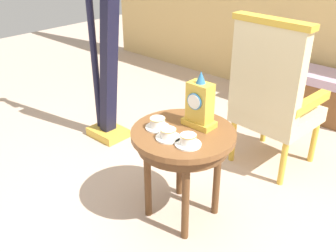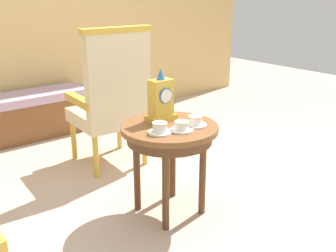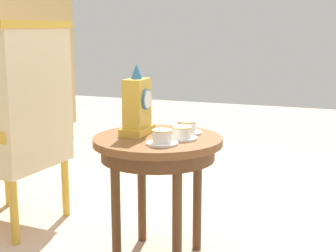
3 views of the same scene
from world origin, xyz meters
name	(u,v)px [view 3 (image 3 of 3)]	position (x,y,z in m)	size (l,w,h in m)	color
side_table	(158,154)	(0.04, -0.02, 0.52)	(0.61, 0.61, 0.60)	brown
teacup_left	(162,138)	(-0.09, -0.10, 0.63)	(0.14, 0.14, 0.07)	white
teacup_right	(182,134)	(0.03, -0.15, 0.63)	(0.14, 0.14, 0.06)	white
teacup_center	(187,128)	(0.16, -0.13, 0.63)	(0.14, 0.14, 0.06)	white
mantel_clock	(137,106)	(0.06, 0.09, 0.74)	(0.19, 0.11, 0.34)	gold
armchair	(21,123)	(0.14, 0.82, 0.59)	(0.58, 0.57, 1.14)	beige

